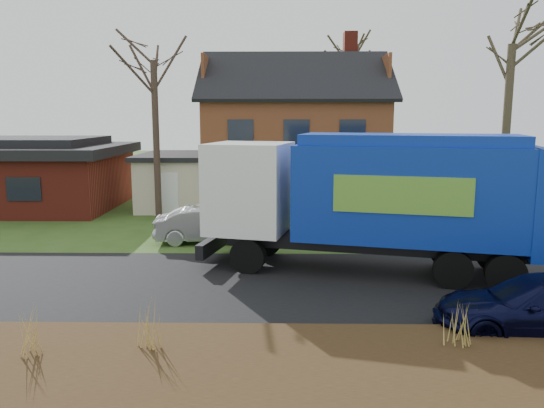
{
  "coord_description": "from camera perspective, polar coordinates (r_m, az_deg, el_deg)",
  "views": [
    {
      "loc": [
        1.27,
        -14.61,
        4.8
      ],
      "look_at": [
        0.99,
        2.5,
        1.96
      ],
      "focal_mm": 35.0,
      "sensor_mm": 36.0,
      "label": 1
    }
  ],
  "objects": [
    {
      "name": "grass_clump_mid",
      "position": [
        10.83,
        -13.34,
        -12.56
      ],
      "size": [
        0.35,
        0.29,
        0.98
      ],
      "color": "tan",
      "rests_on": "mulch_verge"
    },
    {
      "name": "ranch_house",
      "position": [
        30.77,
        -24.65,
        3.0
      ],
      "size": [
        9.8,
        8.2,
        3.7
      ],
      "color": "maroon",
      "rests_on": "ground"
    },
    {
      "name": "road",
      "position": [
        15.42,
        -3.88,
        -8.68
      ],
      "size": [
        80.0,
        7.0,
        0.02
      ],
      "primitive_type": "cube",
      "color": "black",
      "rests_on": "ground"
    },
    {
      "name": "grass_clump_west",
      "position": [
        11.35,
        -24.63,
        -12.38
      ],
      "size": [
        0.34,
        0.28,
        0.9
      ],
      "color": "tan",
      "rests_on": "mulch_verge"
    },
    {
      "name": "grass_clump_east",
      "position": [
        11.35,
        19.13,
        -12.01
      ],
      "size": [
        0.36,
        0.3,
        0.9
      ],
      "color": "#A8964A",
      "rests_on": "mulch_verge"
    },
    {
      "name": "tree_front_west",
      "position": [
        25.7,
        -12.73,
        17.23
      ],
      "size": [
        3.42,
        3.42,
        10.18
      ],
      "color": "#3D2D24",
      "rests_on": "ground"
    },
    {
      "name": "tree_front_east",
      "position": [
        25.78,
        24.63,
        18.19
      ],
      "size": [
        4.03,
        4.03,
        11.18
      ],
      "color": "#443A29",
      "rests_on": "ground"
    },
    {
      "name": "navy_wagon",
      "position": [
        13.25,
        26.97,
        -9.81
      ],
      "size": [
        4.67,
        2.07,
        1.33
      ],
      "primitive_type": "imported",
      "rotation": [
        0.0,
        0.0,
        -1.62
      ],
      "color": "black",
      "rests_on": "ground"
    },
    {
      "name": "ground",
      "position": [
        15.43,
        -3.88,
        -8.72
      ],
      "size": [
        120.0,
        120.0,
        0.0
      ],
      "primitive_type": "plane",
      "color": "#30511B",
      "rests_on": "ground"
    },
    {
      "name": "garbage_truck",
      "position": [
        16.47,
        10.71,
        1.11
      ],
      "size": [
        10.32,
        4.89,
        4.27
      ],
      "rotation": [
        0.0,
        0.0,
        -0.23
      ],
      "color": "black",
      "rests_on": "ground"
    },
    {
      "name": "mulch_verge",
      "position": [
        10.48,
        -6.4,
        -16.97
      ],
      "size": [
        80.0,
        3.5,
        0.3
      ],
      "primitive_type": "cube",
      "color": "black",
      "rests_on": "ground"
    },
    {
      "name": "tree_back",
      "position": [
        35.86,
        8.65,
        17.44
      ],
      "size": [
        3.74,
        3.74,
        11.83
      ],
      "color": "#443829",
      "rests_on": "ground"
    },
    {
      "name": "main_house",
      "position": [
        28.53,
        1.39,
        7.88
      ],
      "size": [
        12.95,
        8.95,
        9.26
      ],
      "color": "beige",
      "rests_on": "ground"
    },
    {
      "name": "silver_sedan",
      "position": [
        20.48,
        -6.76,
        -2.23
      ],
      "size": [
        4.26,
        1.84,
        1.36
      ],
      "primitive_type": "imported",
      "rotation": [
        0.0,
        0.0,
        1.67
      ],
      "color": "#9C9EA3",
      "rests_on": "ground"
    }
  ]
}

